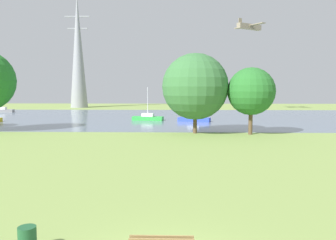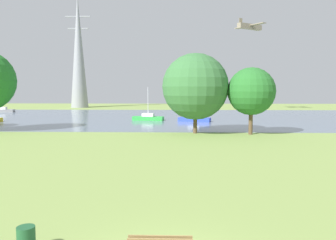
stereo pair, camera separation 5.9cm
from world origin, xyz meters
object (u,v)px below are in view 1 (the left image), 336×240
at_px(sailboat_green, 148,118).
at_px(tree_west_far, 195,87).
at_px(sailboat_blue, 194,119).
at_px(litter_bin, 27,239).
at_px(tree_mid_shore, 251,91).
at_px(sailboat_gray, 1,110).
at_px(electricity_pylon, 78,51).
at_px(light_aircraft, 249,26).

bearing_deg(sailboat_green, tree_west_far, -66.18).
bearing_deg(tree_west_far, sailboat_blue, 87.76).
xyz_separation_m(litter_bin, tree_mid_shore, (12.60, 27.58, 4.30)).
height_order(sailboat_gray, tree_mid_shore, tree_mid_shore).
bearing_deg(sailboat_blue, tree_mid_shore, -68.69).
bearing_deg(sailboat_gray, litter_bin, -61.99).
xyz_separation_m(sailboat_blue, sailboat_gray, (-39.09, 18.44, -0.00)).
distance_m(tree_mid_shore, electricity_pylon, 61.66).
bearing_deg(litter_bin, sailboat_green, 90.08).
xyz_separation_m(tree_west_far, tree_mid_shore, (6.02, -0.77, -0.52)).
height_order(litter_bin, sailboat_green, sailboat_green).
distance_m(sailboat_gray, electricity_pylon, 25.52).
bearing_deg(litter_bin, sailboat_blue, 80.33).
distance_m(tree_west_far, light_aircraft, 42.88).
height_order(litter_bin, light_aircraft, light_aircraft).
bearing_deg(sailboat_gray, light_aircraft, 7.38).
bearing_deg(litter_bin, electricity_pylon, 104.96).
height_order(electricity_pylon, light_aircraft, electricity_pylon).
distance_m(litter_bin, light_aircraft, 72.09).
distance_m(tree_mid_shore, light_aircraft, 42.26).
height_order(litter_bin, tree_west_far, tree_west_far).
bearing_deg(tree_mid_shore, tree_west_far, 172.75).
bearing_deg(sailboat_blue, electricity_pylon, 127.37).
relative_size(tree_west_far, electricity_pylon, 0.31).
bearing_deg(tree_west_far, litter_bin, -103.06).
height_order(sailboat_blue, tree_west_far, tree_west_far).
bearing_deg(tree_mid_shore, sailboat_green, 128.69).
bearing_deg(light_aircraft, sailboat_blue, -117.25).
height_order(sailboat_gray, electricity_pylon, electricity_pylon).
bearing_deg(tree_mid_shore, sailboat_blue, 111.31).
bearing_deg(sailboat_blue, tree_west_far, -92.24).
height_order(litter_bin, tree_mid_shore, tree_mid_shore).
bearing_deg(litter_bin, sailboat_gray, 118.01).
xyz_separation_m(electricity_pylon, light_aircraft, (41.01, -11.53, 3.94)).
bearing_deg(sailboat_gray, electricity_pylon, 58.86).
xyz_separation_m(sailboat_gray, tree_west_far, (38.56, -31.77, 4.77)).
xyz_separation_m(litter_bin, light_aircraft, (20.07, 66.86, 17.98)).
relative_size(sailboat_blue, light_aircraft, 0.87).
xyz_separation_m(sailboat_green, light_aircraft, (20.13, 23.47, 17.93)).
distance_m(sailboat_blue, tree_west_far, 14.16).
height_order(sailboat_green, tree_mid_shore, tree_mid_shore).
relative_size(tree_mid_shore, electricity_pylon, 0.25).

